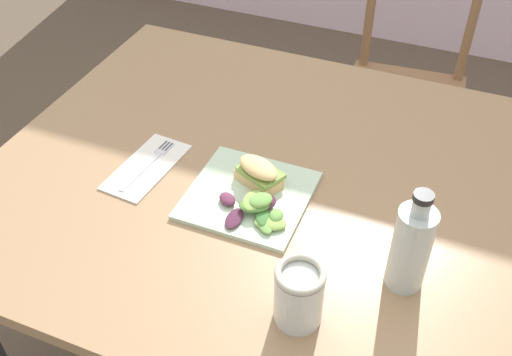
{
  "coord_description": "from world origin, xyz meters",
  "views": [
    {
      "loc": [
        0.47,
        -1.01,
        1.59
      ],
      "look_at": [
        0.11,
        -0.14,
        0.76
      ],
      "focal_mm": 42.01,
      "sensor_mm": 36.0,
      "label": 1
    }
  ],
  "objects_px": {
    "sandwich_half_front": "(259,173)",
    "fork_on_napkin": "(151,161)",
    "plate_lunch": "(249,195)",
    "chair_wooden_far": "(405,91)",
    "mason_jar_iced_tea": "(299,297)",
    "bottle_cold_brew": "(410,251)",
    "dining_table": "(277,215)"
  },
  "relations": [
    {
      "from": "sandwich_half_front",
      "to": "bottle_cold_brew",
      "type": "relative_size",
      "value": 0.53
    },
    {
      "from": "sandwich_half_front",
      "to": "bottle_cold_brew",
      "type": "height_order",
      "value": "bottle_cold_brew"
    },
    {
      "from": "bottle_cold_brew",
      "to": "fork_on_napkin",
      "type": "bearing_deg",
      "value": 168.46
    },
    {
      "from": "dining_table",
      "to": "fork_on_napkin",
      "type": "bearing_deg",
      "value": -167.56
    },
    {
      "from": "plate_lunch",
      "to": "bottle_cold_brew",
      "type": "height_order",
      "value": "bottle_cold_brew"
    },
    {
      "from": "chair_wooden_far",
      "to": "bottle_cold_brew",
      "type": "distance_m",
      "value": 1.17
    },
    {
      "from": "dining_table",
      "to": "chair_wooden_far",
      "type": "relative_size",
      "value": 1.44
    },
    {
      "from": "chair_wooden_far",
      "to": "sandwich_half_front",
      "type": "xyz_separation_m",
      "value": [
        -0.16,
        -0.96,
        0.33
      ]
    },
    {
      "from": "sandwich_half_front",
      "to": "plate_lunch",
      "type": "bearing_deg",
      "value": -101.35
    },
    {
      "from": "chair_wooden_far",
      "to": "sandwich_half_front",
      "type": "height_order",
      "value": "chair_wooden_far"
    },
    {
      "from": "bottle_cold_brew",
      "to": "mason_jar_iced_tea",
      "type": "bearing_deg",
      "value": -136.11
    },
    {
      "from": "fork_on_napkin",
      "to": "chair_wooden_far",
      "type": "bearing_deg",
      "value": 67.09
    },
    {
      "from": "chair_wooden_far",
      "to": "fork_on_napkin",
      "type": "distance_m",
      "value": 1.1
    },
    {
      "from": "bottle_cold_brew",
      "to": "mason_jar_iced_tea",
      "type": "height_order",
      "value": "bottle_cold_brew"
    },
    {
      "from": "plate_lunch",
      "to": "bottle_cold_brew",
      "type": "bearing_deg",
      "value": -16.24
    },
    {
      "from": "sandwich_half_front",
      "to": "mason_jar_iced_tea",
      "type": "relative_size",
      "value": 0.96
    },
    {
      "from": "sandwich_half_front",
      "to": "fork_on_napkin",
      "type": "xyz_separation_m",
      "value": [
        -0.25,
        -0.02,
        -0.03
      ]
    },
    {
      "from": "chair_wooden_far",
      "to": "mason_jar_iced_tea",
      "type": "xyz_separation_m",
      "value": [
        0.02,
        -1.24,
        0.34
      ]
    },
    {
      "from": "sandwich_half_front",
      "to": "mason_jar_iced_tea",
      "type": "bearing_deg",
      "value": -56.7
    },
    {
      "from": "fork_on_napkin",
      "to": "bottle_cold_brew",
      "type": "xyz_separation_m",
      "value": [
        0.59,
        -0.12,
        0.07
      ]
    },
    {
      "from": "chair_wooden_far",
      "to": "sandwich_half_front",
      "type": "bearing_deg",
      "value": -99.56
    },
    {
      "from": "chair_wooden_far",
      "to": "bottle_cold_brew",
      "type": "xyz_separation_m",
      "value": [
        0.17,
        -1.09,
        0.37
      ]
    },
    {
      "from": "bottle_cold_brew",
      "to": "mason_jar_iced_tea",
      "type": "relative_size",
      "value": 1.81
    },
    {
      "from": "chair_wooden_far",
      "to": "bottle_cold_brew",
      "type": "height_order",
      "value": "bottle_cold_brew"
    },
    {
      "from": "sandwich_half_front",
      "to": "bottle_cold_brew",
      "type": "xyz_separation_m",
      "value": [
        0.33,
        -0.14,
        0.04
      ]
    },
    {
      "from": "chair_wooden_far",
      "to": "sandwich_half_front",
      "type": "distance_m",
      "value": 1.02
    },
    {
      "from": "fork_on_napkin",
      "to": "dining_table",
      "type": "bearing_deg",
      "value": 12.44
    },
    {
      "from": "plate_lunch",
      "to": "sandwich_half_front",
      "type": "height_order",
      "value": "sandwich_half_front"
    },
    {
      "from": "sandwich_half_front",
      "to": "bottle_cold_brew",
      "type": "distance_m",
      "value": 0.36
    },
    {
      "from": "chair_wooden_far",
      "to": "plate_lunch",
      "type": "distance_m",
      "value": 1.05
    },
    {
      "from": "fork_on_napkin",
      "to": "mason_jar_iced_tea",
      "type": "distance_m",
      "value": 0.51
    },
    {
      "from": "plate_lunch",
      "to": "sandwich_half_front",
      "type": "xyz_separation_m",
      "value": [
        0.01,
        0.04,
        0.03
      ]
    }
  ]
}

